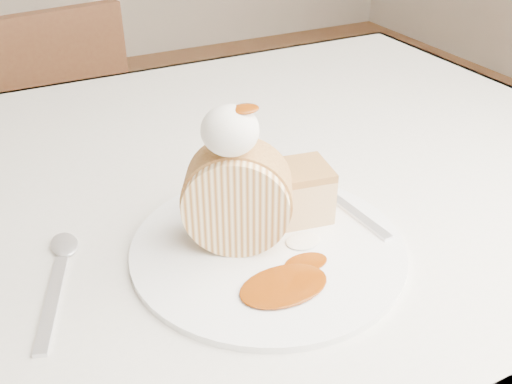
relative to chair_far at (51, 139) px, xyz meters
name	(u,v)px	position (x,y,z in m)	size (l,w,h in m)	color
table	(171,238)	(0.06, -0.82, 0.19)	(1.40, 0.90, 0.75)	white
chair_far	(51,139)	(0.00, 0.00, 0.00)	(0.44, 0.44, 0.82)	brown
plate	(268,247)	(0.11, -1.01, 0.29)	(0.31, 0.31, 0.01)	white
roulade_slice	(237,198)	(0.09, -0.99, 0.35)	(0.11, 0.11, 0.06)	#FFE7B1
cake_chunk	(299,195)	(0.17, -0.98, 0.32)	(0.07, 0.06, 0.06)	#B88C45
whipped_cream	(230,130)	(0.08, -0.99, 0.43)	(0.06, 0.06, 0.05)	white
caramel_drizzle	(245,103)	(0.09, -1.00, 0.46)	(0.03, 0.02, 0.01)	#792F05
caramel_pool	(284,286)	(0.09, -1.08, 0.29)	(0.10, 0.06, 0.00)	#792F05
fork	(352,211)	(0.24, -1.00, 0.29)	(0.03, 0.18, 0.00)	silver
spoon	(52,302)	(-0.12, -0.99, 0.28)	(0.03, 0.17, 0.00)	silver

